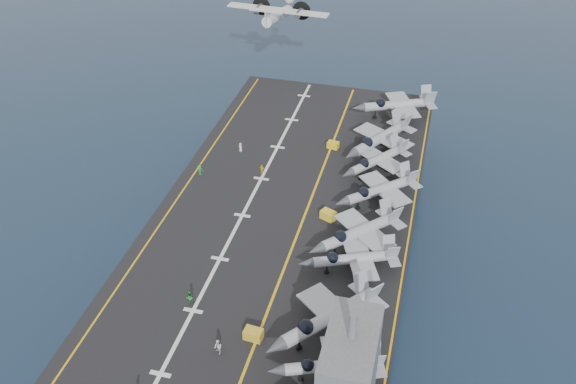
# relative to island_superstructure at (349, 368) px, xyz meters

# --- Properties ---
(ground) EXTENTS (500.00, 500.00, 0.00)m
(ground) POSITION_rel_island_superstructure_xyz_m (-15.00, 30.00, -17.90)
(ground) COLOR #142135
(ground) RESTS_ON ground
(hull) EXTENTS (36.00, 90.00, 10.00)m
(hull) POSITION_rel_island_superstructure_xyz_m (-15.00, 30.00, -12.90)
(hull) COLOR #56595E
(hull) RESTS_ON ground
(flight_deck) EXTENTS (38.00, 92.00, 0.40)m
(flight_deck) POSITION_rel_island_superstructure_xyz_m (-15.00, 30.00, -7.70)
(flight_deck) COLOR black
(flight_deck) RESTS_ON hull
(foul_line) EXTENTS (0.35, 90.00, 0.02)m
(foul_line) POSITION_rel_island_superstructure_xyz_m (-12.00, 30.00, -7.48)
(foul_line) COLOR gold
(foul_line) RESTS_ON flight_deck
(landing_centerline) EXTENTS (0.50, 90.00, 0.02)m
(landing_centerline) POSITION_rel_island_superstructure_xyz_m (-21.00, 30.00, -7.48)
(landing_centerline) COLOR silver
(landing_centerline) RESTS_ON flight_deck
(deck_edge_port) EXTENTS (0.25, 90.00, 0.02)m
(deck_edge_port) POSITION_rel_island_superstructure_xyz_m (-32.00, 30.00, -7.48)
(deck_edge_port) COLOR gold
(deck_edge_port) RESTS_ON flight_deck
(deck_edge_stbd) EXTENTS (0.25, 90.00, 0.02)m
(deck_edge_stbd) POSITION_rel_island_superstructure_xyz_m (3.50, 30.00, -7.48)
(deck_edge_stbd) COLOR gold
(deck_edge_stbd) RESTS_ON flight_deck
(island_superstructure) EXTENTS (5.00, 10.00, 15.00)m
(island_superstructure) POSITION_rel_island_superstructure_xyz_m (0.00, 0.00, 0.00)
(island_superstructure) COLOR #56595E
(island_superstructure) RESTS_ON flight_deck
(fighter_jet_1) EXTENTS (15.05, 12.62, 4.45)m
(fighter_jet_1) POSITION_rel_island_superstructure_xyz_m (-2.23, 4.34, -5.27)
(fighter_jet_1) COLOR #9399A3
(fighter_jet_1) RESTS_ON flight_deck
(fighter_jet_2) EXTENTS (18.47, 19.16, 5.57)m
(fighter_jet_2) POSITION_rel_island_superstructure_xyz_m (-3.95, 10.72, -4.72)
(fighter_jet_2) COLOR #A0A8B1
(fighter_jet_2) RESTS_ON flight_deck
(fighter_jet_3) EXTENTS (15.62, 13.25, 4.60)m
(fighter_jet_3) POSITION_rel_island_superstructure_xyz_m (-2.91, 22.19, -5.20)
(fighter_jet_3) COLOR gray
(fighter_jet_3) RESTS_ON flight_deck
(fighter_jet_4) EXTENTS (17.38, 17.58, 5.15)m
(fighter_jet_4) POSITION_rel_island_superstructure_xyz_m (-3.14, 27.59, -4.92)
(fighter_jet_4) COLOR gray
(fighter_jet_4) RESTS_ON flight_deck
(fighter_jet_5) EXTENTS (16.82, 16.55, 4.92)m
(fighter_jet_5) POSITION_rel_island_superstructure_xyz_m (-1.69, 38.46, -5.04)
(fighter_jet_5) COLOR #9099A0
(fighter_jet_5) RESTS_ON flight_deck
(fighter_jet_6) EXTENTS (15.19, 16.05, 4.64)m
(fighter_jet_6) POSITION_rel_island_superstructure_xyz_m (-3.36, 46.81, -5.18)
(fighter_jet_6) COLOR #9BA2AB
(fighter_jet_6) RESTS_ON flight_deck
(fighter_jet_7) EXTENTS (17.05, 18.81, 5.44)m
(fighter_jet_7) POSITION_rel_island_superstructure_xyz_m (-3.75, 53.15, -4.78)
(fighter_jet_7) COLOR #90999F
(fighter_jet_7) RESTS_ON flight_deck
(fighter_jet_8) EXTENTS (18.40, 15.80, 5.39)m
(fighter_jet_8) POSITION_rel_island_superstructure_xyz_m (-2.20, 66.08, -4.81)
(fighter_jet_8) COLOR #9CA6AB
(fighter_jet_8) RESTS_ON flight_deck
(tow_cart_a) EXTENTS (2.31, 1.61, 1.31)m
(tow_cart_a) POSITION_rel_island_superstructure_xyz_m (-12.44, 7.66, -6.84)
(tow_cart_a) COLOR gold
(tow_cart_a) RESTS_ON flight_deck
(tow_cart_b) EXTENTS (2.61, 2.23, 1.33)m
(tow_cart_b) POSITION_rel_island_superstructure_xyz_m (-8.45, 32.45, -6.84)
(tow_cart_b) COLOR gold
(tow_cart_b) RESTS_ON flight_deck
(tow_cart_c) EXTENTS (2.11, 1.59, 1.14)m
(tow_cart_c) POSITION_rel_island_superstructure_xyz_m (-11.66, 52.22, -6.93)
(tow_cart_c) COLOR yellow
(tow_cart_c) RESTS_ON flight_deck
(crew_2) EXTENTS (1.39, 1.36, 1.94)m
(crew_2) POSITION_rel_island_superstructure_xyz_m (-21.86, 11.23, -6.53)
(crew_2) COLOR #268C33
(crew_2) RESTS_ON flight_deck
(crew_3) EXTENTS (1.22, 0.99, 1.77)m
(crew_3) POSITION_rel_island_superstructure_xyz_m (-30.97, 38.68, -6.62)
(crew_3) COLOR #268C33
(crew_3) RESTS_ON flight_deck
(crew_4) EXTENTS (1.12, 0.87, 1.67)m
(crew_4) POSITION_rel_island_superstructure_xyz_m (-21.34, 41.48, -6.67)
(crew_4) COLOR yellow
(crew_4) RESTS_ON flight_deck
(crew_5) EXTENTS (1.12, 1.13, 1.59)m
(crew_5) POSITION_rel_island_superstructure_xyz_m (-26.79, 47.20, -6.70)
(crew_5) COLOR silver
(crew_5) RESTS_ON flight_deck
(crew_7) EXTENTS (1.43, 1.45, 2.04)m
(crew_7) POSITION_rel_island_superstructure_xyz_m (-15.70, 4.50, -6.48)
(crew_7) COLOR silver
(crew_7) RESTS_ON flight_deck
(transport_plane) EXTENTS (22.38, 16.00, 5.08)m
(transport_plane) POSITION_rel_island_superstructure_xyz_m (-29.65, 82.36, 3.58)
(transport_plane) COLOR white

